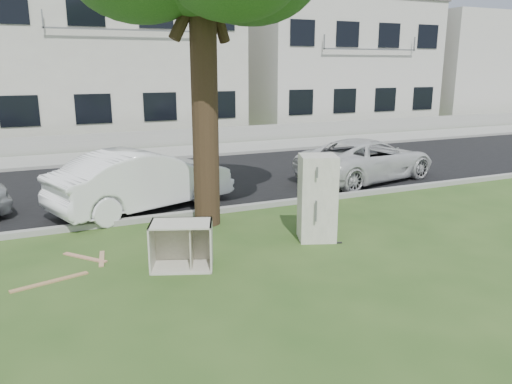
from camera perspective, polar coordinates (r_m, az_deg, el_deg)
name	(u,v)px	position (r m, az deg, el deg)	size (l,w,h in m)	color
ground	(259,248)	(9.33, 0.32, -6.38)	(120.00, 120.00, 0.00)	#2B4C1B
road	(175,181)	(14.79, -9.20, 1.20)	(120.00, 7.00, 0.01)	black
kerb_near	(215,213)	(11.49, -4.67, -2.44)	(120.00, 0.18, 0.12)	gray
kerb_far	(150,161)	(18.18, -12.07, 3.47)	(120.00, 0.18, 0.12)	gray
sidewalk	(142,155)	(19.58, -12.95, 4.18)	(120.00, 2.80, 0.01)	gray
low_wall	(133,140)	(21.08, -13.85, 5.77)	(120.00, 0.15, 0.70)	gray
townhouse_center	(110,57)	(25.73, -16.31, 14.61)	(11.22, 8.16, 7.44)	beige
townhouse_right	(325,64)	(29.85, 7.93, 14.31)	(10.20, 8.16, 6.84)	beige
filler_right	(495,68)	(39.35, 25.63, 12.70)	(16.00, 9.00, 6.40)	beige
fridge	(317,198)	(9.62, 7.02, -0.67)	(0.68, 0.63, 1.66)	beige
cabinet	(182,245)	(8.40, -8.49, -6.04)	(1.01, 0.63, 0.79)	silver
plank_a	(50,282)	(8.53, -22.47, -9.47)	(1.18, 0.10, 0.02)	#A77D51
plank_b	(85,258)	(9.33, -18.98, -7.10)	(0.95, 0.10, 0.02)	tan
plank_c	(102,259)	(9.19, -17.22, -7.29)	(0.74, 0.08, 0.02)	tan
car_center	(143,180)	(11.91, -12.75, 1.38)	(1.50, 4.31, 1.42)	white
car_right	(367,159)	(15.09, 12.59, 3.66)	(2.04, 4.42, 1.23)	silver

